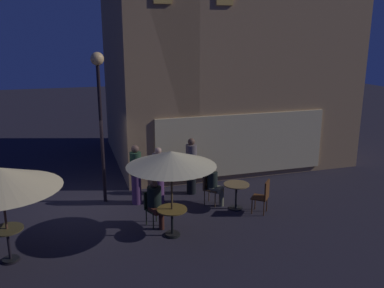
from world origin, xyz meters
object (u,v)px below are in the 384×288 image
(cafe_table_2, at_px, (236,191))
(patron_seated_0, at_px, (155,201))
(cafe_chair_1, at_px, (263,194))
(patron_seated_1, at_px, (214,182))
(patron_standing_2, at_px, (191,166))
(cafe_table_0, at_px, (172,216))
(patron_standing_3, at_px, (159,175))
(cafe_chair_0, at_px, (152,205))
(patio_umbrella_0, at_px, (171,159))
(cafe_chair_2, at_px, (209,185))
(patron_standing_4, at_px, (136,174))
(patio_umbrella_1, at_px, (0,178))
(street_lamp_near_corner, at_px, (99,93))
(cafe_table_1, at_px, (8,238))

(cafe_table_2, xyz_separation_m, patron_seated_0, (-2.45, -0.41, 0.16))
(cafe_chair_1, bearing_deg, patron_seated_1, -0.86)
(cafe_table_2, distance_m, patron_standing_2, 1.80)
(cafe_chair_1, height_order, patron_seated_0, patron_seated_0)
(cafe_table_0, bearing_deg, patron_standing_3, 86.12)
(cafe_chair_0, xyz_separation_m, cafe_chair_1, (3.10, -0.23, 0.03))
(patio_umbrella_0, height_order, patron_standing_2, patio_umbrella_0)
(cafe_chair_2, xyz_separation_m, patron_standing_4, (-2.05, 0.64, 0.33))
(patio_umbrella_1, bearing_deg, cafe_table_0, 1.67)
(patio_umbrella_1, bearing_deg, patio_umbrella_0, 1.67)
(cafe_table_2, xyz_separation_m, patio_umbrella_1, (-5.90, -1.17, 1.38))
(cafe_chair_2, distance_m, patron_seated_0, 2.07)
(patron_seated_1, bearing_deg, patron_seated_0, -112.99)
(patio_umbrella_0, relative_size, patron_standing_2, 1.22)
(patron_seated_0, height_order, patron_standing_4, patron_standing_4)
(patron_seated_0, bearing_deg, patio_umbrella_0, -0.00)
(cafe_table_2, bearing_deg, cafe_chair_2, 137.45)
(patio_umbrella_1, xyz_separation_m, patron_standing_3, (3.88, 2.25, -1.08))
(street_lamp_near_corner, height_order, cafe_chair_1, street_lamp_near_corner)
(cafe_table_0, bearing_deg, cafe_table_2, 26.01)
(cafe_table_2, xyz_separation_m, patron_standing_4, (-2.67, 1.21, 0.36))
(cafe_chair_2, relative_size, patron_standing_2, 0.54)
(cafe_table_0, relative_size, patron_standing_3, 0.44)
(cafe_chair_0, xyz_separation_m, cafe_chair_2, (1.88, 0.86, 0.04))
(cafe_chair_1, relative_size, patron_standing_2, 0.54)
(cafe_table_0, bearing_deg, patron_seated_1, 42.63)
(patio_umbrella_1, height_order, patron_standing_3, patio_umbrella_1)
(patio_umbrella_1, xyz_separation_m, cafe_chair_2, (5.27, 1.74, -1.35))
(patio_umbrella_0, height_order, patio_umbrella_1, patio_umbrella_0)
(cafe_table_0, bearing_deg, cafe_chair_2, 46.58)
(patron_standing_2, bearing_deg, street_lamp_near_corner, 129.60)
(cafe_table_2, relative_size, patio_umbrella_0, 0.34)
(cafe_table_0, height_order, patron_standing_4, patron_standing_4)
(cafe_table_1, height_order, patron_standing_3, patron_standing_3)
(patron_standing_2, bearing_deg, cafe_table_1, 160.79)
(patron_seated_0, xyz_separation_m, patron_seated_1, (1.94, 0.88, -0.02))
(street_lamp_near_corner, xyz_separation_m, patron_seated_0, (1.11, -2.08, -2.55))
(cafe_chair_0, bearing_deg, patron_seated_0, 0.00)
(cafe_table_2, relative_size, cafe_chair_2, 0.77)
(patio_umbrella_0, bearing_deg, cafe_table_2, 26.01)
(patio_umbrella_1, bearing_deg, cafe_chair_1, 5.72)
(cafe_table_2, bearing_deg, cafe_table_0, -153.99)
(patio_umbrella_1, relative_size, patron_standing_4, 1.40)
(cafe_chair_1, bearing_deg, patron_standing_4, 12.83)
(patio_umbrella_1, bearing_deg, patron_standing_3, 30.17)
(street_lamp_near_corner, height_order, cafe_table_1, street_lamp_near_corner)
(patron_seated_0, bearing_deg, patron_standing_4, 164.63)
(cafe_table_2, height_order, cafe_chair_0, cafe_chair_0)
(patio_umbrella_0, xyz_separation_m, cafe_chair_1, (2.77, 0.54, -1.43))
(cafe_table_0, height_order, cafe_table_1, cafe_table_1)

